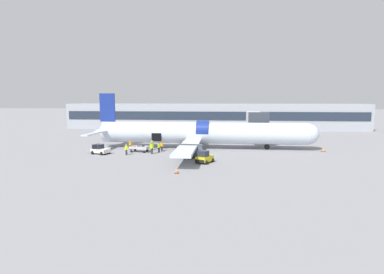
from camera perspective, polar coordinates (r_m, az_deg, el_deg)
ground_plane at (r=45.88m, az=1.73°, el=-3.62°), size 500.00×500.00×0.00m
terminal_strip at (r=89.49m, az=3.95°, el=3.96°), size 86.91×9.17×7.39m
jet_bridge_stub at (r=59.93m, az=12.07°, el=3.23°), size 3.55×12.94×6.33m
airplane at (r=52.69m, az=1.55°, el=0.70°), size 39.82×34.75×9.69m
baggage_tug_lead at (r=40.73m, az=2.35°, el=-3.94°), size 2.61×3.03×1.73m
baggage_tug_mid at (r=49.69m, az=-17.14°, el=-2.34°), size 3.24×2.68×1.52m
baggage_cart_loading at (r=50.02m, az=-9.93°, el=-2.20°), size 4.10×2.12×1.13m
ground_crew_loader_a at (r=47.83m, az=-7.69°, el=-2.06°), size 0.64×0.42×1.85m
ground_crew_loader_b at (r=52.59m, az=-11.65°, el=-1.50°), size 0.54×0.40×1.54m
ground_crew_driver at (r=49.06m, az=-6.33°, el=-1.94°), size 0.50×0.56×1.64m
ground_crew_supervisor at (r=51.74m, az=-7.59°, el=-1.49°), size 0.52×0.53×1.65m
ground_crew_helper at (r=50.41m, az=-5.79°, el=-1.71°), size 0.56×0.46×1.61m
ground_crew_marshal at (r=47.60m, az=-12.40°, el=-2.30°), size 0.58×0.51×1.71m
safety_cone_nose at (r=54.21m, az=23.75°, el=-2.25°), size 0.63×0.63×0.64m
safety_cone_engine_left at (r=35.14m, az=-2.93°, el=-6.44°), size 0.49×0.49×0.64m
safety_cone_wingtip at (r=45.09m, az=1.49°, el=-3.34°), size 0.59×0.59×0.77m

